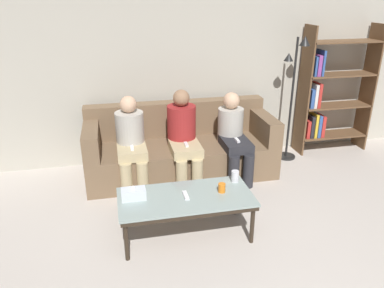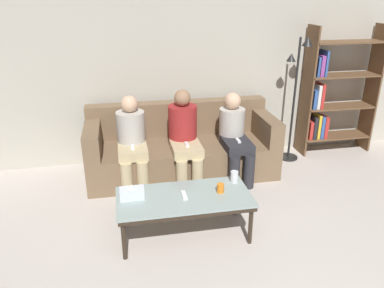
# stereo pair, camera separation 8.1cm
# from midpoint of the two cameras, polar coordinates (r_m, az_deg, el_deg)

# --- Properties ---
(wall_back) EXTENTS (12.00, 0.06, 2.60)m
(wall_back) POSITION_cam_midpoint_polar(r_m,az_deg,el_deg) (4.92, -2.26, 12.16)
(wall_back) COLOR #B7B2A3
(wall_back) RESTS_ON ground_plane
(couch) EXTENTS (2.31, 0.87, 0.86)m
(couch) POSITION_cam_midpoint_polar(r_m,az_deg,el_deg) (4.73, -1.13, -0.73)
(couch) COLOR brown
(couch) RESTS_ON ground_plane
(coffee_table) EXTENTS (1.24, 0.60, 0.42)m
(coffee_table) POSITION_cam_midpoint_polar(r_m,az_deg,el_deg) (3.50, -0.53, -8.51)
(coffee_table) COLOR #8C9E99
(coffee_table) RESTS_ON ground_plane
(cup_near_left) EXTENTS (0.07, 0.07, 0.09)m
(cup_near_left) POSITION_cam_midpoint_polar(r_m,az_deg,el_deg) (3.53, 5.02, -6.72)
(cup_near_left) COLOR orange
(cup_near_left) RESTS_ON coffee_table
(cup_near_right) EXTENTS (0.07, 0.07, 0.11)m
(cup_near_right) POSITION_cam_midpoint_polar(r_m,az_deg,el_deg) (3.72, 7.09, -4.97)
(cup_near_right) COLOR silver
(cup_near_right) RESTS_ON coffee_table
(tissue_box) EXTENTS (0.22, 0.12, 0.13)m
(tissue_box) POSITION_cam_midpoint_polar(r_m,az_deg,el_deg) (3.46, -8.45, -7.42)
(tissue_box) COLOR silver
(tissue_box) RESTS_ON coffee_table
(game_remote) EXTENTS (0.04, 0.15, 0.02)m
(game_remote) POSITION_cam_midpoint_polar(r_m,az_deg,el_deg) (3.47, -0.54, -7.81)
(game_remote) COLOR white
(game_remote) RESTS_ON coffee_table
(bookshelf) EXTENTS (1.02, 0.32, 1.77)m
(bookshelf) POSITION_cam_midpoint_polar(r_m,az_deg,el_deg) (5.57, 20.75, 6.79)
(bookshelf) COLOR brown
(bookshelf) RESTS_ON ground_plane
(standing_lamp) EXTENTS (0.31, 0.26, 1.65)m
(standing_lamp) POSITION_cam_midpoint_polar(r_m,az_deg,el_deg) (5.11, 16.06, 8.37)
(standing_lamp) COLOR black
(standing_lamp) RESTS_ON ground_plane
(seated_person_left_end) EXTENTS (0.33, 0.63, 1.07)m
(seated_person_left_end) POSITION_cam_midpoint_polar(r_m,az_deg,el_deg) (4.38, -8.63, 0.69)
(seated_person_left_end) COLOR tan
(seated_person_left_end) RESTS_ON ground_plane
(seated_person_mid_left) EXTENTS (0.34, 0.69, 1.11)m
(seated_person_mid_left) POSITION_cam_midpoint_polar(r_m,az_deg,el_deg) (4.43, -0.68, 1.46)
(seated_person_mid_left) COLOR tan
(seated_person_mid_left) RESTS_ON ground_plane
(seated_person_mid_right) EXTENTS (0.31, 0.68, 1.04)m
(seated_person_mid_right) POSITION_cam_midpoint_polar(r_m,az_deg,el_deg) (4.57, 6.99, 1.47)
(seated_person_mid_right) COLOR #28282D
(seated_person_mid_right) RESTS_ON ground_plane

